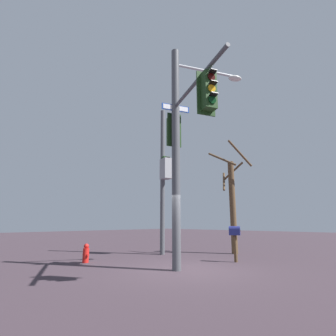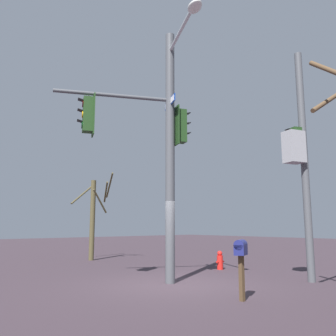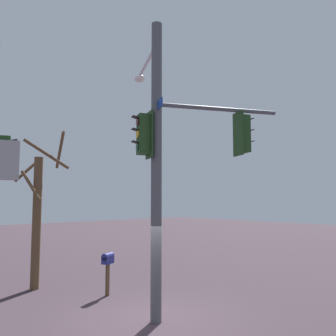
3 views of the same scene
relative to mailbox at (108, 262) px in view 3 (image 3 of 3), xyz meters
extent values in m
plane|color=#392C34|center=(-0.37, -2.79, -1.11)|extent=(80.00, 80.00, 0.00)
cylinder|color=#4C4F54|center=(-0.45, -3.05, 2.98)|extent=(0.30, 0.30, 8.17)
cylinder|color=silver|center=(0.16, -1.86, 6.47)|extent=(1.31, 2.43, 0.10)
ellipsoid|color=silver|center=(0.77, -0.67, 6.39)|extent=(0.59, 0.70, 0.20)
cylinder|color=#4C4F54|center=(1.20, -3.89, 4.72)|extent=(3.35, 1.79, 0.12)
cube|color=#1E3D19|center=(1.90, -4.25, 4.02)|extent=(0.42, 0.45, 1.10)
cube|color=#1E3D19|center=(1.74, -4.18, 4.02)|extent=(0.26, 0.53, 1.30)
cylinder|color=#2F0403|center=(2.05, -4.32, 4.36)|extent=(0.12, 0.21, 0.22)
cube|color=black|center=(2.12, -4.35, 4.48)|extent=(0.23, 0.26, 0.06)
cylinder|color=#F2A814|center=(2.05, -4.32, 4.02)|extent=(0.12, 0.21, 0.22)
cube|color=black|center=(2.12, -4.35, 4.14)|extent=(0.23, 0.26, 0.06)
cylinder|color=black|center=(2.05, -4.32, 3.68)|extent=(0.12, 0.21, 0.22)
cube|color=black|center=(2.12, -4.35, 3.80)|extent=(0.23, 0.26, 0.06)
cylinder|color=#4C4F54|center=(1.90, -4.25, 4.65)|extent=(0.04, 0.04, 0.15)
cube|color=#1E3D19|center=(-0.77, -2.88, 3.86)|extent=(0.41, 0.45, 1.10)
cube|color=#1E3D19|center=(-0.62, -2.95, 3.86)|extent=(0.25, 0.53, 1.30)
cylinder|color=#2F0403|center=(-0.93, -2.82, 4.20)|extent=(0.11, 0.22, 0.22)
cube|color=black|center=(-1.00, -2.79, 4.32)|extent=(0.23, 0.25, 0.06)
cylinder|color=#F2A814|center=(-0.93, -2.82, 3.86)|extent=(0.11, 0.22, 0.22)
cube|color=black|center=(-1.00, -2.79, 3.98)|extent=(0.23, 0.25, 0.06)
cylinder|color=black|center=(-0.93, -2.82, 3.52)|extent=(0.11, 0.22, 0.22)
cube|color=black|center=(-1.00, -2.79, 3.64)|extent=(0.23, 0.25, 0.06)
cube|color=navy|center=(-0.45, -3.05, 4.66)|extent=(0.49, 1.01, 0.24)
cube|color=white|center=(-0.43, -3.06, 4.66)|extent=(0.43, 0.91, 0.18)
cube|color=#99999E|center=(-3.51, -0.43, 3.15)|extent=(0.71, 0.63, 1.04)
cube|color=#1E3D19|center=(-3.58, -0.41, 3.24)|extent=(0.41, 0.44, 1.10)
cylinder|color=#2F0403|center=(-3.43, -0.47, 3.58)|extent=(0.11, 0.22, 0.22)
cube|color=black|center=(-3.36, -0.50, 3.70)|extent=(0.23, 0.25, 0.06)
cylinder|color=#F2A814|center=(-3.43, -0.47, 3.24)|extent=(0.11, 0.22, 0.22)
cube|color=black|center=(-3.36, -0.50, 3.36)|extent=(0.23, 0.25, 0.06)
cylinder|color=black|center=(-3.43, -0.47, 2.90)|extent=(0.11, 0.22, 0.22)
cube|color=black|center=(-3.36, -0.50, 3.02)|extent=(0.23, 0.25, 0.06)
cube|color=#4C3823|center=(0.00, 0.00, -0.58)|extent=(0.10, 0.10, 1.05)
cube|color=navy|center=(0.00, 0.00, 0.06)|extent=(0.50, 0.40, 0.24)
cylinder|color=navy|center=(0.00, 0.00, 0.18)|extent=(0.50, 0.40, 0.24)
cylinder|color=brown|center=(-1.49, 2.48, 1.28)|extent=(0.32, 0.32, 4.78)
cylinder|color=brown|center=(-0.77, 2.26, 3.97)|extent=(0.57, 1.53, 1.26)
cylinder|color=brown|center=(-1.52, 1.67, 3.70)|extent=(1.67, 0.18, 0.98)
cylinder|color=brown|center=(-1.83, 2.28, 2.61)|extent=(0.54, 0.81, 1.10)
cylinder|color=brown|center=(-1.66, 3.00, 3.24)|extent=(1.15, 0.48, 1.01)
camera|label=1|loc=(5.73, -9.81, 0.47)|focal=28.01mm
camera|label=2|loc=(7.00, 5.39, 0.64)|focal=38.02mm
camera|label=3|loc=(-6.54, -10.22, 2.08)|focal=37.10mm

